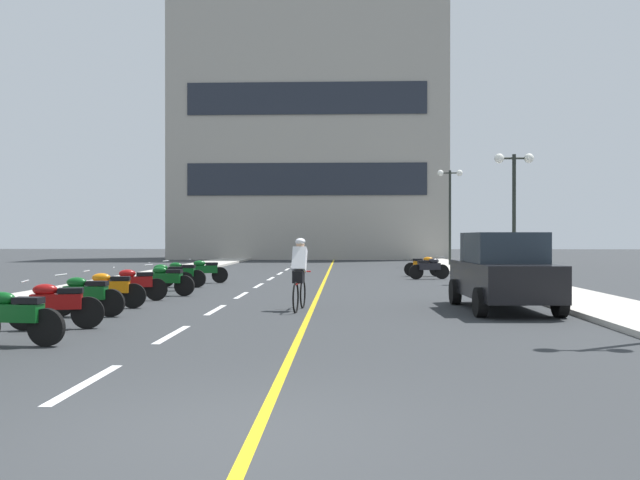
{
  "coord_description": "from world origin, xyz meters",
  "views": [
    {
      "loc": [
        1.02,
        -5.82,
        1.71
      ],
      "look_at": [
        0.15,
        18.58,
        1.61
      ],
      "focal_mm": 38.08,
      "sensor_mm": 36.0,
      "label": 1
    }
  ],
  "objects_px": {
    "motorcycle_4": "(109,289)",
    "street_lamp_far": "(450,196)",
    "motorcycle_3": "(85,295)",
    "motorcycle_7": "(167,276)",
    "motorcycle_11": "(424,265)",
    "motorcycle_1": "(13,316)",
    "cyclist_rider": "(299,272)",
    "motorcycle_5": "(135,283)",
    "parked_car_near": "(503,271)",
    "motorcycle_9": "(205,271)",
    "motorcycle_6": "(166,280)",
    "street_lamp_mid": "(514,186)",
    "motorcycle_8": "(181,273)",
    "motorcycle_2": "(56,304)",
    "motorcycle_10": "(429,268)"
  },
  "relations": [
    {
      "from": "motorcycle_9",
      "to": "cyclist_rider",
      "type": "height_order",
      "value": "cyclist_rider"
    },
    {
      "from": "street_lamp_far",
      "to": "motorcycle_1",
      "type": "xyz_separation_m",
      "value": [
        -11.34,
        -28.95,
        -3.62
      ]
    },
    {
      "from": "motorcycle_3",
      "to": "cyclist_rider",
      "type": "relative_size",
      "value": 0.96
    },
    {
      "from": "street_lamp_mid",
      "to": "motorcycle_9",
      "type": "xyz_separation_m",
      "value": [
        -11.52,
        -0.63,
        -3.14
      ]
    },
    {
      "from": "motorcycle_5",
      "to": "motorcycle_7",
      "type": "height_order",
      "value": "same"
    },
    {
      "from": "motorcycle_7",
      "to": "motorcycle_9",
      "type": "height_order",
      "value": "same"
    },
    {
      "from": "motorcycle_6",
      "to": "motorcycle_10",
      "type": "distance_m",
      "value": 11.86
    },
    {
      "from": "motorcycle_7",
      "to": "motorcycle_8",
      "type": "distance_m",
      "value": 1.59
    },
    {
      "from": "motorcycle_2",
      "to": "motorcycle_3",
      "type": "xyz_separation_m",
      "value": [
        -0.23,
        2.02,
        0.0
      ]
    },
    {
      "from": "motorcycle_3",
      "to": "motorcycle_4",
      "type": "bearing_deg",
      "value": 91.88
    },
    {
      "from": "motorcycle_5",
      "to": "motorcycle_7",
      "type": "relative_size",
      "value": 1.01
    },
    {
      "from": "parked_car_near",
      "to": "motorcycle_2",
      "type": "xyz_separation_m",
      "value": [
        -9.06,
        -3.65,
        -0.44
      ]
    },
    {
      "from": "motorcycle_6",
      "to": "motorcycle_1",
      "type": "bearing_deg",
      "value": -90.13
    },
    {
      "from": "parked_car_near",
      "to": "motorcycle_1",
      "type": "height_order",
      "value": "parked_car_near"
    },
    {
      "from": "motorcycle_4",
      "to": "street_lamp_far",
      "type": "bearing_deg",
      "value": 63.35
    },
    {
      "from": "motorcycle_9",
      "to": "cyclist_rider",
      "type": "distance_m",
      "value": 10.02
    },
    {
      "from": "street_lamp_mid",
      "to": "motorcycle_8",
      "type": "distance_m",
      "value": 12.6
    },
    {
      "from": "parked_car_near",
      "to": "motorcycle_2",
      "type": "height_order",
      "value": "parked_car_near"
    },
    {
      "from": "parked_car_near",
      "to": "motorcycle_10",
      "type": "xyz_separation_m",
      "value": [
        -0.25,
        11.69,
        -0.44
      ]
    },
    {
      "from": "motorcycle_6",
      "to": "motorcycle_5",
      "type": "bearing_deg",
      "value": -103.67
    },
    {
      "from": "motorcycle_9",
      "to": "motorcycle_11",
      "type": "distance_m",
      "value": 9.89
    },
    {
      "from": "motorcycle_4",
      "to": "motorcycle_2",
      "type": "bearing_deg",
      "value": -85.55
    },
    {
      "from": "motorcycle_2",
      "to": "motorcycle_10",
      "type": "height_order",
      "value": "same"
    },
    {
      "from": "motorcycle_7",
      "to": "cyclist_rider",
      "type": "relative_size",
      "value": 0.93
    },
    {
      "from": "motorcycle_4",
      "to": "motorcycle_9",
      "type": "height_order",
      "value": "same"
    },
    {
      "from": "parked_car_near",
      "to": "motorcycle_3",
      "type": "relative_size",
      "value": 2.5
    },
    {
      "from": "motorcycle_8",
      "to": "motorcycle_11",
      "type": "distance_m",
      "value": 11.33
    },
    {
      "from": "motorcycle_5",
      "to": "cyclist_rider",
      "type": "bearing_deg",
      "value": -24.8
    },
    {
      "from": "motorcycle_4",
      "to": "motorcycle_11",
      "type": "xyz_separation_m",
      "value": [
        9.11,
        13.7,
        0.0
      ]
    },
    {
      "from": "motorcycle_2",
      "to": "motorcycle_7",
      "type": "relative_size",
      "value": 1.02
    },
    {
      "from": "motorcycle_1",
      "to": "motorcycle_2",
      "type": "distance_m",
      "value": 1.86
    },
    {
      "from": "motorcycle_5",
      "to": "motorcycle_9",
      "type": "distance_m",
      "value": 7.03
    },
    {
      "from": "parked_car_near",
      "to": "motorcycle_11",
      "type": "bearing_deg",
      "value": 90.98
    },
    {
      "from": "street_lamp_far",
      "to": "motorcycle_2",
      "type": "bearing_deg",
      "value": -112.93
    },
    {
      "from": "motorcycle_3",
      "to": "motorcycle_4",
      "type": "relative_size",
      "value": 1.0
    },
    {
      "from": "motorcycle_1",
      "to": "cyclist_rider",
      "type": "distance_m",
      "value": 6.78
    },
    {
      "from": "motorcycle_8",
      "to": "motorcycle_10",
      "type": "distance_m",
      "value": 10.22
    },
    {
      "from": "motorcycle_1",
      "to": "motorcycle_9",
      "type": "relative_size",
      "value": 1.02
    },
    {
      "from": "motorcycle_8",
      "to": "motorcycle_6",
      "type": "bearing_deg",
      "value": -83.79
    },
    {
      "from": "street_lamp_mid",
      "to": "motorcycle_2",
      "type": "xyz_separation_m",
      "value": [
        -11.69,
        -13.21,
        -3.14
      ]
    },
    {
      "from": "motorcycle_3",
      "to": "motorcycle_7",
      "type": "distance_m",
      "value": 6.94
    },
    {
      "from": "street_lamp_far",
      "to": "motorcycle_11",
      "type": "xyz_separation_m",
      "value": [
        -2.64,
        -9.71,
        -3.62
      ]
    },
    {
      "from": "motorcycle_2",
      "to": "motorcycle_7",
      "type": "height_order",
      "value": "same"
    },
    {
      "from": "motorcycle_5",
      "to": "motorcycle_10",
      "type": "distance_m",
      "value": 13.33
    },
    {
      "from": "motorcycle_3",
      "to": "motorcycle_5",
      "type": "distance_m",
      "value": 3.55
    },
    {
      "from": "street_lamp_mid",
      "to": "motorcycle_9",
      "type": "height_order",
      "value": "street_lamp_mid"
    },
    {
      "from": "motorcycle_6",
      "to": "motorcycle_2",
      "type": "bearing_deg",
      "value": -91.1
    },
    {
      "from": "motorcycle_8",
      "to": "cyclist_rider",
      "type": "xyz_separation_m",
      "value": [
        4.51,
        -7.08,
        0.41
      ]
    },
    {
      "from": "parked_car_near",
      "to": "motorcycle_9",
      "type": "bearing_deg",
      "value": 134.86
    },
    {
      "from": "motorcycle_4",
      "to": "motorcycle_10",
      "type": "distance_m",
      "value": 14.79
    }
  ]
}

